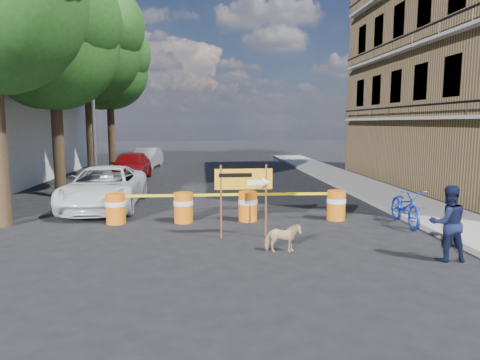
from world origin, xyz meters
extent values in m
plane|color=black|center=(0.00, 0.00, 0.00)|extent=(120.00, 120.00, 0.00)
cube|color=gray|center=(6.20, 6.00, 0.07)|extent=(2.40, 40.00, 0.15)
cylinder|color=#332316|center=(-6.80, 7.00, 2.38)|extent=(0.44, 0.44, 4.76)
sphere|color=#1D4914|center=(-6.80, 7.00, 5.95)|extent=(5.00, 5.00, 5.00)
sphere|color=#1D4914|center=(-5.92, 6.50, 6.80)|extent=(3.75, 3.75, 3.75)
sphere|color=#1D4914|center=(-7.55, 7.62, 5.27)|extent=(3.50, 3.50, 3.50)
cylinder|color=#332316|center=(-6.80, 12.00, 2.66)|extent=(0.44, 0.44, 5.32)
sphere|color=#1D4914|center=(-6.80, 12.00, 6.65)|extent=(5.40, 5.40, 5.40)
sphere|color=#1D4914|center=(-5.85, 11.46, 7.60)|extent=(4.05, 4.05, 4.05)
sphere|color=#1D4914|center=(-7.61, 12.68, 5.89)|extent=(3.78, 3.78, 3.78)
cylinder|color=#332316|center=(-6.80, 17.00, 2.46)|extent=(0.44, 0.44, 4.93)
sphere|color=#1D4914|center=(-6.80, 17.00, 6.16)|extent=(4.80, 4.80, 4.80)
sphere|color=#1D4914|center=(-5.96, 16.52, 7.04)|extent=(3.60, 3.60, 3.60)
sphere|color=#1D4914|center=(-7.52, 17.60, 5.46)|extent=(3.36, 3.36, 3.36)
cylinder|color=gray|center=(-6.00, 9.50, 4.00)|extent=(0.16, 0.16, 8.00)
cylinder|color=gray|center=(-5.50, 9.50, 7.90)|extent=(1.00, 0.12, 0.12)
cube|color=silver|center=(-5.00, 9.50, 7.85)|extent=(0.35, 0.18, 0.12)
cylinder|color=orange|center=(-3.65, 2.06, 0.45)|extent=(0.56, 0.56, 0.90)
cylinder|color=white|center=(-3.65, 2.06, 0.60)|extent=(0.58, 0.58, 0.14)
cylinder|color=orange|center=(-1.66, 2.04, 0.45)|extent=(0.56, 0.56, 0.90)
cylinder|color=white|center=(-1.66, 2.04, 0.60)|extent=(0.58, 0.58, 0.14)
cylinder|color=orange|center=(0.27, 2.06, 0.45)|extent=(0.56, 0.56, 0.90)
cylinder|color=white|center=(0.27, 2.06, 0.60)|extent=(0.58, 0.58, 0.14)
cylinder|color=orange|center=(2.98, 1.97, 0.45)|extent=(0.56, 0.56, 0.90)
cylinder|color=white|center=(2.98, 1.97, 0.60)|extent=(0.58, 0.58, 0.14)
cylinder|color=#592D19|center=(-0.62, 0.16, 0.95)|extent=(0.05, 0.05, 1.90)
cylinder|color=#592D19|center=(0.55, 0.18, 0.95)|extent=(0.05, 0.05, 1.90)
cube|color=orange|center=(-0.04, 0.17, 1.53)|extent=(1.48, 0.06, 0.53)
cube|color=white|center=(0.26, 0.16, 1.44)|extent=(0.42, 0.02, 0.13)
cone|color=white|center=(0.55, 0.16, 1.44)|extent=(0.24, 0.28, 0.28)
cube|color=black|center=(-0.25, 0.15, 1.64)|extent=(0.85, 0.03, 0.11)
imported|color=black|center=(4.16, -2.04, 0.82)|extent=(0.84, 0.67, 1.65)
imported|color=#1531B1|center=(4.80, 1.20, 1.03)|extent=(0.82, 1.15, 2.07)
imported|color=#D6B07A|center=(0.74, -1.17, 0.34)|extent=(0.82, 0.40, 0.68)
imported|color=white|center=(-4.51, 4.52, 0.72)|extent=(2.41, 5.18, 1.44)
imported|color=maroon|center=(-4.80, 11.81, 0.76)|extent=(1.81, 4.45, 1.51)
imported|color=silver|center=(-4.78, 17.73, 0.66)|extent=(1.86, 4.16, 1.33)
camera|label=1|loc=(-1.05, -10.58, 2.96)|focal=32.00mm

